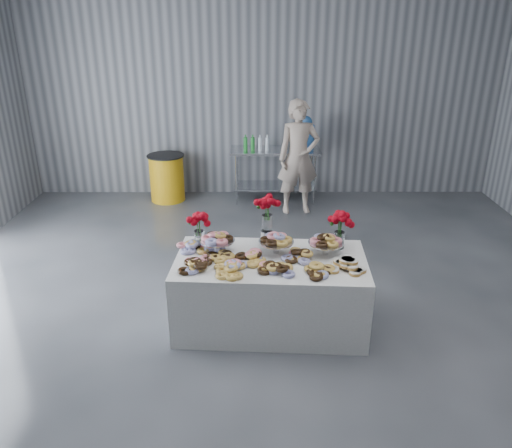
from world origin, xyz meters
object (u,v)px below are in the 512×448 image
at_px(prep_table, 275,165).
at_px(trash_barrel, 167,178).
at_px(display_table, 270,292).
at_px(water_jug, 306,134).
at_px(person, 299,158).

distance_m(prep_table, trash_barrel, 1.87).
relative_size(display_table, water_jug, 3.43).
height_order(prep_table, person, person).
bearing_deg(prep_table, water_jug, -0.00).
relative_size(display_table, person, 1.05).
distance_m(display_table, person, 3.31).
bearing_deg(trash_barrel, display_table, -66.16).
bearing_deg(prep_table, display_table, -92.89).
height_order(display_table, water_jug, water_jug).
xyz_separation_m(display_table, prep_table, (0.19, 3.77, 0.24)).
xyz_separation_m(display_table, trash_barrel, (-1.66, 3.77, 0.03)).
bearing_deg(person, water_jug, 67.04).
bearing_deg(display_table, water_jug, 79.62).
xyz_separation_m(display_table, person, (0.54, 3.22, 0.53)).
bearing_deg(display_table, prep_table, 87.11).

